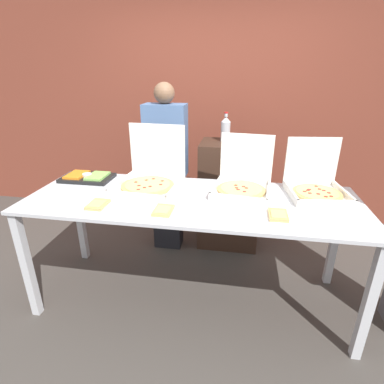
% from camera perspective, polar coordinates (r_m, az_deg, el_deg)
% --- Properties ---
extents(ground_plane, '(16.00, 16.00, 0.00)m').
position_cam_1_polar(ground_plane, '(2.71, -0.00, -19.14)').
color(ground_plane, '#423D38').
extents(brick_wall_behind, '(10.00, 0.06, 2.80)m').
position_cam_1_polar(brick_wall_behind, '(3.74, 4.50, 16.24)').
color(brick_wall_behind, brown).
rests_on(brick_wall_behind, ground_plane).
extents(buffet_table, '(2.45, 0.88, 0.91)m').
position_cam_1_polar(buffet_table, '(2.25, -0.00, -3.52)').
color(buffet_table, silver).
rests_on(buffet_table, ground_plane).
extents(pizza_box_far_left, '(0.45, 0.47, 0.40)m').
position_cam_1_polar(pizza_box_far_left, '(2.44, 22.47, 1.18)').
color(pizza_box_far_left, silver).
rests_on(pizza_box_far_left, buffet_table).
extents(pizza_box_near_right, '(0.52, 0.53, 0.47)m').
position_cam_1_polar(pizza_box_near_right, '(2.43, -7.96, 2.89)').
color(pizza_box_near_right, silver).
rests_on(pizza_box_near_right, buffet_table).
extents(pizza_box_far_right, '(0.47, 0.48, 0.42)m').
position_cam_1_polar(pizza_box_far_right, '(2.35, 9.61, 1.93)').
color(pizza_box_far_right, silver).
rests_on(pizza_box_far_right, buffet_table).
extents(paper_plate_front_center, '(0.21, 0.21, 0.03)m').
position_cam_1_polar(paper_plate_front_center, '(2.17, -17.51, -2.39)').
color(paper_plate_front_center, white).
rests_on(paper_plate_front_center, buffet_table).
extents(paper_plate_front_right, '(0.20, 0.20, 0.03)m').
position_cam_1_polar(paper_plate_front_right, '(2.01, 16.06, -4.32)').
color(paper_plate_front_right, white).
rests_on(paper_plate_front_right, buffet_table).
extents(paper_plate_front_left, '(0.25, 0.25, 0.03)m').
position_cam_1_polar(paper_plate_front_left, '(2.00, -5.49, -3.64)').
color(paper_plate_front_left, white).
rests_on(paper_plate_front_left, buffet_table).
extents(veggie_tray, '(0.42, 0.26, 0.05)m').
position_cam_1_polar(veggie_tray, '(2.73, -19.31, 2.68)').
color(veggie_tray, black).
rests_on(veggie_tray, buffet_table).
extents(sideboard_podium, '(0.62, 0.46, 1.12)m').
position_cam_1_polar(sideboard_podium, '(3.19, 7.12, -0.54)').
color(sideboard_podium, '#382319').
rests_on(sideboard_podium, ground_plane).
extents(soda_bottle, '(0.09, 0.09, 0.29)m').
position_cam_1_polar(soda_bottle, '(3.05, 6.41, 11.89)').
color(soda_bottle, '#B7BCC1').
rests_on(soda_bottle, sideboard_podium).
extents(soda_can_silver, '(0.07, 0.07, 0.12)m').
position_cam_1_polar(soda_can_silver, '(2.83, 9.98, 9.60)').
color(soda_can_silver, silver).
rests_on(soda_can_silver, sideboard_podium).
extents(person_guest_cap, '(0.40, 0.22, 1.69)m').
position_cam_1_polar(person_guest_cap, '(3.01, -4.84, 4.62)').
color(person_guest_cap, black).
rests_on(person_guest_cap, ground_plane).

